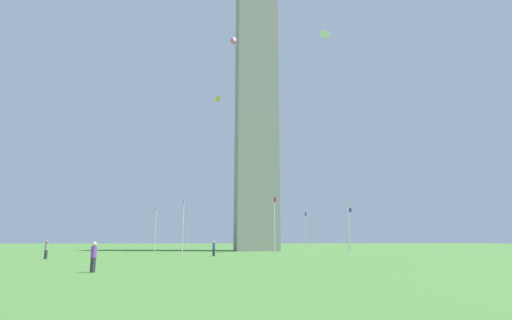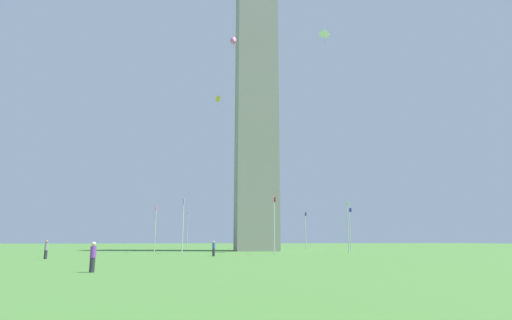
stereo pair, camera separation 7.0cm
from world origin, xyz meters
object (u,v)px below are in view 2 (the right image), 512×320
(person_purple_shirt, at_px, (93,257))
(flagpole_n, at_px, (274,222))
(flagpole_ne, at_px, (348,224))
(kite_yellow_box, at_px, (218,99))
(flagpole_nw, at_px, (183,223))
(person_gray_shirt, at_px, (46,250))
(kite_white_diamond, at_px, (324,34))
(kite_pink_delta, at_px, (234,41))
(obelisk_monument, at_px, (256,73))
(flagpole_w, at_px, (155,226))
(flagpole_sw, at_px, (188,228))
(flagpole_e, at_px, (350,227))
(flagpole_s, at_px, (245,229))
(flagpole_se, at_px, (305,228))
(person_blue_shirt, at_px, (214,249))

(person_purple_shirt, bearing_deg, flagpole_n, 2.41)
(flagpole_ne, relative_size, kite_yellow_box, 3.99)
(flagpole_n, bearing_deg, flagpole_ne, 112.50)
(flagpole_nw, distance_m, person_gray_shirt, 18.13)
(kite_white_diamond, relative_size, kite_pink_delta, 1.07)
(flagpole_ne, bearing_deg, obelisk_monument, -135.17)
(flagpole_ne, bearing_deg, flagpole_nw, -90.00)
(person_purple_shirt, bearing_deg, kite_yellow_box, 20.08)
(flagpole_ne, bearing_deg, flagpole_n, -67.50)
(flagpole_w, distance_m, kite_pink_delta, 30.98)
(flagpole_ne, distance_m, flagpole_sw, 32.26)
(person_purple_shirt, bearing_deg, flagpole_ne, -8.15)
(flagpole_e, relative_size, flagpole_s, 1.00)
(flagpole_s, relative_size, flagpole_nw, 1.00)
(flagpole_s, distance_m, person_purple_shirt, 59.60)
(flagpole_e, relative_size, kite_yellow_box, 3.99)
(flagpole_e, xyz_separation_m, person_gray_shirt, (24.48, -39.71, -3.10))
(flagpole_n, height_order, kite_white_diamond, kite_white_diamond)
(flagpole_e, relative_size, flagpole_w, 1.00)
(flagpole_ne, height_order, flagpole_se, same)
(flagpole_s, bearing_deg, flagpole_ne, 22.50)
(obelisk_monument, relative_size, flagpole_e, 8.63)
(flagpole_ne, distance_m, kite_yellow_box, 27.09)
(flagpole_nw, relative_size, person_purple_shirt, 4.27)
(flagpole_ne, relative_size, kite_white_diamond, 3.33)
(kite_yellow_box, bearing_deg, flagpole_nw, -42.17)
(person_blue_shirt, xyz_separation_m, kite_yellow_box, (-13.87, 0.72, 22.47))
(flagpole_sw, relative_size, kite_pink_delta, 3.56)
(flagpole_e, xyz_separation_m, person_blue_shirt, (20.31, -23.75, -3.14))
(flagpole_se, relative_size, kite_white_diamond, 3.33)
(obelisk_monument, bearing_deg, flagpole_s, 180.00)
(person_blue_shirt, bearing_deg, kite_white_diamond, -70.24)
(flagpole_n, bearing_deg, flagpole_e, 135.00)
(flagpole_sw, bearing_deg, kite_white_diamond, 41.67)
(flagpole_sw, xyz_separation_m, flagpole_w, (11.41, -4.72, 0.00))
(person_blue_shirt, bearing_deg, kite_yellow_box, -11.21)
(obelisk_monument, distance_m, flagpole_ne, 31.42)
(flagpole_w, bearing_deg, obelisk_monument, 90.24)
(flagpole_w, xyz_separation_m, kite_white_diamond, (11.48, 25.10, 28.74))
(flagpole_sw, distance_m, person_gray_shirt, 38.03)
(flagpole_w, height_order, person_blue_shirt, flagpole_w)
(obelisk_monument, distance_m, flagpole_e, 31.39)
(flagpole_n, distance_m, person_gray_shirt, 25.21)
(flagpole_e, height_order, person_blue_shirt, flagpole_e)
(flagpole_nw, xyz_separation_m, kite_pink_delta, (1.01, 6.41, 26.10))
(flagpole_s, bearing_deg, flagpole_e, 45.00)
(obelisk_monument, relative_size, flagpole_n, 8.63)
(flagpole_nw, bearing_deg, flagpole_e, 112.50)
(flagpole_ne, height_order, person_blue_shirt, flagpole_ne)
(person_blue_shirt, relative_size, kite_yellow_box, 0.92)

